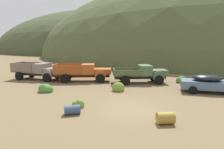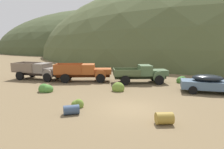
{
  "view_description": "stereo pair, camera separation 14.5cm",
  "coord_description": "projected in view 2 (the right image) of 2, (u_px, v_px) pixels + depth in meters",
  "views": [
    {
      "loc": [
        1.15,
        -12.55,
        4.24
      ],
      "look_at": [
        -2.37,
        5.81,
        1.27
      ],
      "focal_mm": 32.5,
      "sensor_mm": 36.0,
      "label": 1
    },
    {
      "loc": [
        1.29,
        -12.52,
        4.24
      ],
      "look_at": [
        -2.37,
        5.81,
        1.27
      ],
      "focal_mm": 32.5,
      "sensor_mm": 36.0,
      "label": 2
    }
  ],
  "objects": [
    {
      "name": "car_chalk_blue",
      "position": [
        213.0,
        83.0,
        17.05
      ],
      "size": [
        5.17,
        2.29,
        1.57
      ],
      "rotation": [
        0.0,
        0.0,
        -0.08
      ],
      "color": "slate",
      "rests_on": "ground"
    },
    {
      "name": "bush_lone_scrub",
      "position": [
        118.0,
        88.0,
        17.84
      ],
      "size": [
        1.12,
        1.02,
        1.02
      ],
      "color": "olive",
      "rests_on": "ground"
    },
    {
      "name": "truck_primer_gray",
      "position": [
        42.0,
        71.0,
        23.27
      ],
      "size": [
        6.1,
        2.87,
        1.91
      ],
      "rotation": [
        0.0,
        0.0,
        -0.1
      ],
      "color": "#3D322D",
      "rests_on": "ground"
    },
    {
      "name": "bush_between_trucks",
      "position": [
        78.0,
        104.0,
        13.36
      ],
      "size": [
        0.83,
        0.62,
        0.72
      ],
      "color": "olive",
      "rests_on": "ground"
    },
    {
      "name": "bush_front_right",
      "position": [
        45.0,
        89.0,
        17.58
      ],
      "size": [
        1.35,
        0.99,
        0.93
      ],
      "color": "#4C8438",
      "rests_on": "ground"
    },
    {
      "name": "hill_distant",
      "position": [
        104.0,
        52.0,
        95.15
      ],
      "size": [
        96.71,
        74.73,
        37.38
      ],
      "primitive_type": "ellipsoid",
      "color": "#424C2D",
      "rests_on": "ground"
    },
    {
      "name": "ground_plane",
      "position": [
        130.0,
        109.0,
        13.04
      ],
      "size": [
        300.0,
        300.0,
        0.0
      ],
      "primitive_type": "plane",
      "color": "brown"
    },
    {
      "name": "truck_oxide_orange",
      "position": [
        87.0,
        72.0,
        22.31
      ],
      "size": [
        6.38,
        3.41,
        1.91
      ],
      "rotation": [
        0.0,
        0.0,
        0.23
      ],
      "color": "#51220D",
      "rests_on": "ground"
    },
    {
      "name": "truck_weathered_green",
      "position": [
        144.0,
        74.0,
        21.32
      ],
      "size": [
        5.92,
        3.45,
        1.89
      ],
      "rotation": [
        0.0,
        0.0,
        0.25
      ],
      "color": "#232B1B",
      "rests_on": "ground"
    },
    {
      "name": "oil_drum_spare",
      "position": [
        71.0,
        110.0,
        12.02
      ],
      "size": [
        1.07,
        0.93,
        0.56
      ],
      "color": "#384C6B",
      "rests_on": "ground"
    },
    {
      "name": "bush_back_edge",
      "position": [
        182.0,
        81.0,
        21.47
      ],
      "size": [
        1.03,
        0.87,
        0.93
      ],
      "color": "#4C8438",
      "rests_on": "ground"
    },
    {
      "name": "oil_drum_tipped",
      "position": [
        164.0,
        118.0,
        10.57
      ],
      "size": [
        1.03,
        0.86,
        0.64
      ],
      "color": "olive",
      "rests_on": "ground"
    }
  ]
}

